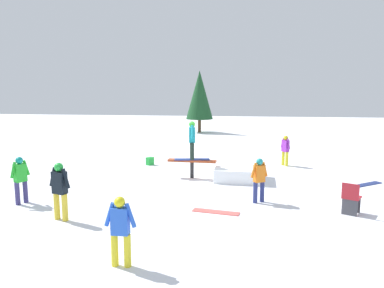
{
  "coord_description": "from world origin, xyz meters",
  "views": [
    {
      "loc": [
        -1.69,
        13.7,
        3.42
      ],
      "look_at": [
        0.0,
        0.0,
        1.3
      ],
      "focal_mm": 35.0,
      "sensor_mm": 36.0,
      "label": 1
    }
  ],
  "objects": [
    {
      "name": "ground_plane",
      "position": [
        0.0,
        0.0,
        0.0
      ],
      "size": [
        60.0,
        60.0,
        0.0
      ],
      "primitive_type": "plane",
      "color": "white"
    },
    {
      "name": "rail_feature",
      "position": [
        0.0,
        0.0,
        0.58
      ],
      "size": [
        1.85,
        0.39,
        0.7
      ],
      "rotation": [
        0.0,
        0.0,
        -0.06
      ],
      "color": "black",
      "rests_on": "ground"
    },
    {
      "name": "snow_kicker_ramp",
      "position": [
        -1.8,
        0.1,
        0.24
      ],
      "size": [
        1.88,
        1.6,
        0.48
      ],
      "primitive_type": "cube",
      "rotation": [
        0.0,
        0.0,
        -0.06
      ],
      "color": "white",
      "rests_on": "ground"
    },
    {
      "name": "main_rider_on_rail",
      "position": [
        0.0,
        0.0,
        1.44
      ],
      "size": [
        1.35,
        0.74,
        1.45
      ],
      "rotation": [
        0.0,
        0.0,
        0.16
      ],
      "color": "navy",
      "rests_on": "rail_feature"
    },
    {
      "name": "bystander_purple",
      "position": [
        -3.76,
        -2.7,
        0.74
      ],
      "size": [
        0.39,
        0.53,
        1.32
      ],
      "rotation": [
        0.0,
        0.0,
        2.15
      ],
      "color": "yellow",
      "rests_on": "ground"
    },
    {
      "name": "bystander_orange",
      "position": [
        -2.34,
        2.76,
        0.75
      ],
      "size": [
        0.55,
        0.38,
        1.34
      ],
      "rotation": [
        0.0,
        0.0,
        0.56
      ],
      "color": "navy",
      "rests_on": "ground"
    },
    {
      "name": "bystander_black",
      "position": [
        2.81,
        4.9,
        0.85
      ],
      "size": [
        0.67,
        0.32,
        1.51
      ],
      "rotation": [
        0.0,
        0.0,
        2.81
      ],
      "color": "gold",
      "rests_on": "ground"
    },
    {
      "name": "bystander_green",
      "position": [
        4.61,
        3.73,
        0.79
      ],
      "size": [
        0.35,
        0.58,
        1.4
      ],
      "rotation": [
        0.0,
        0.0,
        1.1
      ],
      "color": "navy",
      "rests_on": "ground"
    },
    {
      "name": "bystander_blue",
      "position": [
        0.49,
        7.15,
        0.78
      ],
      "size": [
        0.63,
        0.21,
        1.38
      ],
      "rotation": [
        0.0,
        0.0,
        3.13
      ],
      "color": "yellow",
      "rests_on": "ground"
    },
    {
      "name": "loose_snowboard_navy",
      "position": [
        -6.27,
        0.21,
        0.01
      ],
      "size": [
        1.19,
        0.96,
        0.02
      ],
      "primitive_type": "cube",
      "rotation": [
        0.0,
        0.0,
        3.76
      ],
      "color": "navy",
      "rests_on": "ground"
    },
    {
      "name": "loose_snowboard_coral",
      "position": [
        -1.13,
        3.81,
        0.01
      ],
      "size": [
        1.33,
        0.52,
        0.02
      ],
      "primitive_type": "cube",
      "rotation": [
        0.0,
        0.0,
        6.1
      ],
      "color": "#F36058",
      "rests_on": "ground"
    },
    {
      "name": "folding_chair",
      "position": [
        -4.76,
        3.51,
        0.41
      ],
      "size": [
        0.6,
        0.6,
        0.88
      ],
      "rotation": [
        0.0,
        0.0,
        5.79
      ],
      "color": "#3F3F44",
      "rests_on": "ground"
    },
    {
      "name": "backpack_on_snow",
      "position": [
        2.13,
        -2.13,
        0.17
      ],
      "size": [
        0.35,
        0.37,
        0.34
      ],
      "primitive_type": "cube",
      "rotation": [
        0.0,
        0.0,
        4.13
      ],
      "color": "green",
      "rests_on": "ground"
    },
    {
      "name": "pine_tree_far",
      "position": [
        1.19,
        -14.26,
        2.8
      ],
      "size": [
        2.03,
        2.03,
        4.6
      ],
      "color": "#4C331E",
      "rests_on": "ground"
    }
  ]
}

